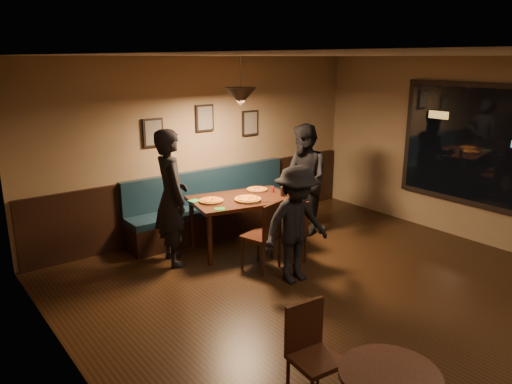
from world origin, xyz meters
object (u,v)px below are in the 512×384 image
at_px(booth_bench, 216,203).
at_px(diner_front, 296,225).
at_px(chair_near_right, 289,231).
at_px(soda_glass, 283,191).
at_px(cafe_chair_far, 316,358).
at_px(chair_near_left, 261,235).
at_px(dining_table, 242,223).
at_px(tabasco_bottle, 273,189).
at_px(diner_right, 304,180).
at_px(diner_left, 171,198).

relative_size(booth_bench, diner_front, 1.99).
distance_m(booth_bench, chair_near_right, 1.59).
xyz_separation_m(diner_front, soda_glass, (0.65, 1.02, 0.10)).
bearing_deg(cafe_chair_far, soda_glass, -120.13).
distance_m(chair_near_left, chair_near_right, 0.47).
xyz_separation_m(dining_table, chair_near_left, (-0.22, -0.75, 0.09)).
xyz_separation_m(chair_near_right, tabasco_bottle, (0.31, 0.73, 0.39)).
bearing_deg(soda_glass, tabasco_bottle, 85.53).
bearing_deg(diner_right, diner_left, -78.56).
bearing_deg(diner_left, dining_table, -86.10).
bearing_deg(tabasco_bottle, cafe_chair_far, -124.07).
xyz_separation_m(soda_glass, tabasco_bottle, (0.02, 0.24, -0.02)).
distance_m(chair_near_left, cafe_chair_far, 2.72).
bearing_deg(diner_right, cafe_chair_far, -25.12).
height_order(booth_bench, chair_near_left, booth_bench).
height_order(chair_near_left, diner_right, diner_right).
xyz_separation_m(booth_bench, dining_table, (-0.05, -0.79, -0.11)).
height_order(booth_bench, dining_table, booth_bench).
height_order(diner_left, diner_front, diner_left).
relative_size(chair_near_left, tabasco_bottle, 8.64).
xyz_separation_m(chair_near_left, tabasco_bottle, (0.78, 0.70, 0.36)).
distance_m(tabasco_bottle, cafe_chair_far, 3.75).
height_order(diner_right, soda_glass, diner_right).
distance_m(booth_bench, dining_table, 0.80).
distance_m(chair_near_right, soda_glass, 0.70).
relative_size(booth_bench, tabasco_bottle, 27.14).
xyz_separation_m(dining_table, diner_right, (1.20, -0.05, 0.50)).
xyz_separation_m(booth_bench, diner_left, (-1.12, -0.65, 0.44)).
xyz_separation_m(diner_front, tabasco_bottle, (0.67, 1.27, 0.08)).
relative_size(diner_right, diner_front, 1.18).
relative_size(chair_near_left, cafe_chair_far, 1.12).
distance_m(dining_table, chair_near_left, 0.79).
xyz_separation_m(diner_right, cafe_chair_far, (-2.72, -3.08, -0.46)).
bearing_deg(booth_bench, diner_left, -150.04).
height_order(booth_bench, tabasco_bottle, booth_bench).
distance_m(chair_near_right, diner_right, 1.28).
height_order(chair_near_right, diner_front, diner_front).
xyz_separation_m(chair_near_right, diner_right, (0.95, 0.73, 0.44)).
relative_size(dining_table, diner_left, 0.77).
distance_m(dining_table, tabasco_bottle, 0.72).
height_order(chair_near_left, tabasco_bottle, chair_near_left).
height_order(booth_bench, chair_near_right, booth_bench).
bearing_deg(soda_glass, booth_bench, 114.34).
height_order(chair_near_right, cafe_chair_far, chair_near_right).
height_order(booth_bench, diner_right, diner_right).
bearing_deg(diner_front, chair_near_left, 103.71).
xyz_separation_m(chair_near_left, soda_glass, (0.76, 0.46, 0.38)).
xyz_separation_m(booth_bench, chair_near_left, (-0.28, -1.54, -0.02)).
bearing_deg(dining_table, chair_near_right, -60.18).
xyz_separation_m(dining_table, tabasco_bottle, (0.56, -0.05, 0.45)).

